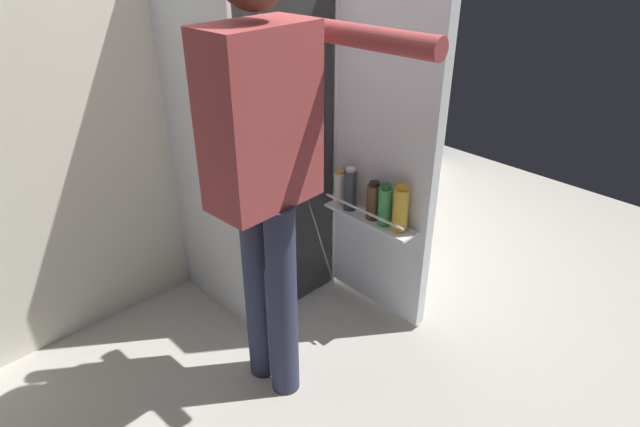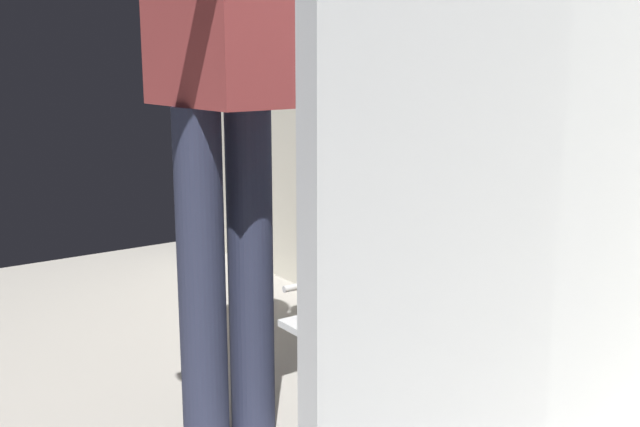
# 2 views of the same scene
# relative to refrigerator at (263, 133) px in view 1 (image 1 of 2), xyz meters

# --- Properties ---
(ground_plane) EXTENTS (5.06, 5.06, 0.00)m
(ground_plane) POSITION_rel_refrigerator_xyz_m (-0.03, -0.49, -0.90)
(ground_plane) COLOR #B7B2A8
(kitchen_wall) EXTENTS (4.40, 0.10, 2.43)m
(kitchen_wall) POSITION_rel_refrigerator_xyz_m (-0.03, 0.40, 0.32)
(kitchen_wall) COLOR silver
(kitchen_wall) RESTS_ON ground_plane
(refrigerator) EXTENTS (0.64, 1.17, 1.80)m
(refrigerator) POSITION_rel_refrigerator_xyz_m (0.00, 0.00, 0.00)
(refrigerator) COLOR silver
(refrigerator) RESTS_ON ground_plane
(person) EXTENTS (0.57, 0.72, 1.79)m
(person) POSITION_rel_refrigerator_xyz_m (-0.43, -0.56, 0.18)
(person) COLOR #2D334C
(person) RESTS_ON ground_plane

